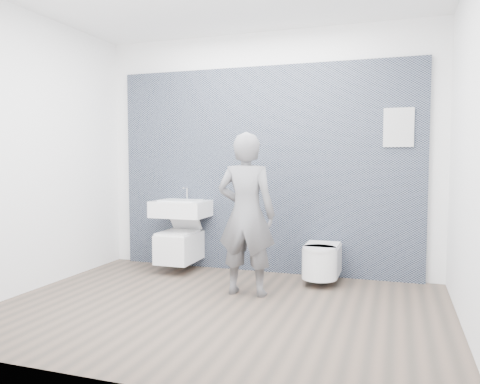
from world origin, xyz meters
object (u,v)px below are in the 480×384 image
(toilet_square, at_px, (179,245))
(visitor, at_px, (246,214))
(toilet_rounded, at_px, (321,261))
(washbasin, at_px, (181,208))

(toilet_square, height_order, visitor, visitor)
(toilet_rounded, bearing_deg, visitor, -135.11)
(washbasin, xyz_separation_m, toilet_square, (0.00, -0.05, -0.43))
(washbasin, xyz_separation_m, toilet_rounded, (1.68, -0.07, -0.50))
(toilet_rounded, bearing_deg, washbasin, 177.45)
(toilet_rounded, relative_size, visitor, 0.39)
(washbasin, bearing_deg, visitor, -34.17)
(visitor, bearing_deg, toilet_rounded, -136.81)
(washbasin, xyz_separation_m, visitor, (1.04, -0.71, 0.05))
(washbasin, relative_size, toilet_rounded, 1.02)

